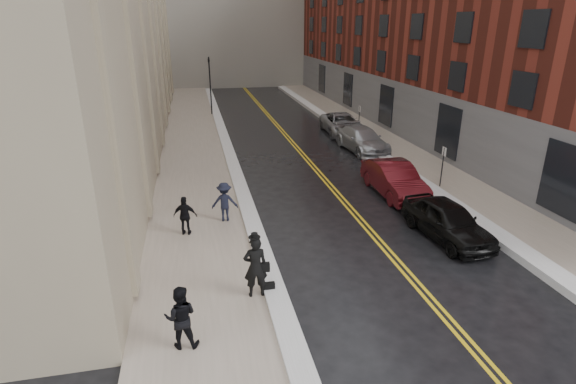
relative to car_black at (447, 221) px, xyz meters
name	(u,v)px	position (x,y,z in m)	size (l,w,h in m)	color
ground	(344,292)	(-5.20, -2.81, -0.76)	(160.00, 160.00, 0.00)	black
sidewalk_left	(193,159)	(-9.70, 13.19, -0.69)	(4.00, 64.00, 0.15)	gray
sidewalk_right	(394,147)	(3.80, 13.19, -0.69)	(3.00, 64.00, 0.15)	gray
lane_stripe_a	(300,153)	(-2.82, 13.19, -0.76)	(0.12, 64.00, 0.01)	gold
lane_stripe_b	(303,153)	(-2.58, 13.19, -0.76)	(0.12, 64.00, 0.01)	gold
snow_ridge_left	(230,156)	(-7.40, 13.19, -0.63)	(0.70, 60.80, 0.26)	white
snow_ridge_right	(368,147)	(1.95, 13.19, -0.61)	(0.85, 60.80, 0.30)	white
building_right	(466,9)	(12.30, 20.19, 8.24)	(14.00, 50.00, 18.00)	maroon
traffic_signal	(210,81)	(-7.80, 27.19, 2.32)	(0.18, 0.15, 5.20)	black
parking_sign_near	(443,164)	(2.70, 5.19, 0.59)	(0.06, 0.35, 2.23)	black
parking_sign_far	(359,117)	(2.70, 17.19, 0.59)	(0.06, 0.35, 2.23)	black
car_black	(447,221)	(0.00, 0.00, 0.00)	(1.80, 4.48, 1.53)	black
car_maroon	(394,179)	(0.00, 4.95, 0.05)	(1.72, 4.92, 1.62)	#4C0D13
car_silver_near	(362,140)	(1.37, 12.96, 0.01)	(2.16, 5.31, 1.54)	#A1A3A8
car_silver_far	(342,124)	(1.60, 17.85, 0.00)	(2.55, 5.52, 1.53)	#999AA0
pedestrian_main	(255,267)	(-8.00, -2.62, 0.38)	(0.73, 0.48, 2.00)	black
pedestrian_a	(181,317)	(-10.20, -4.52, 0.26)	(0.85, 0.66, 1.75)	black
pedestrian_b	(225,202)	(-8.48, 3.23, 0.24)	(1.10, 0.63, 1.70)	black
pedestrian_c	(185,216)	(-10.10, 2.22, 0.18)	(0.93, 0.39, 1.59)	black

